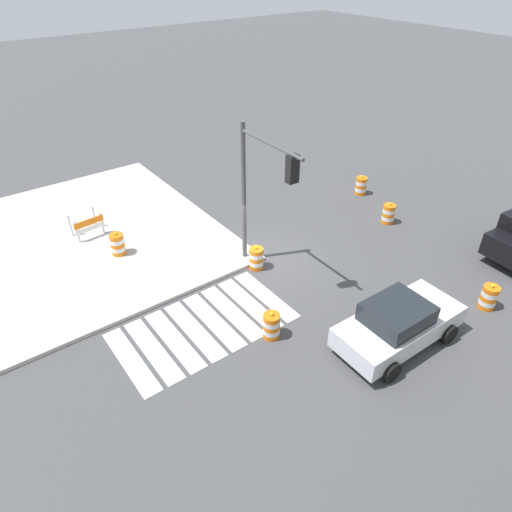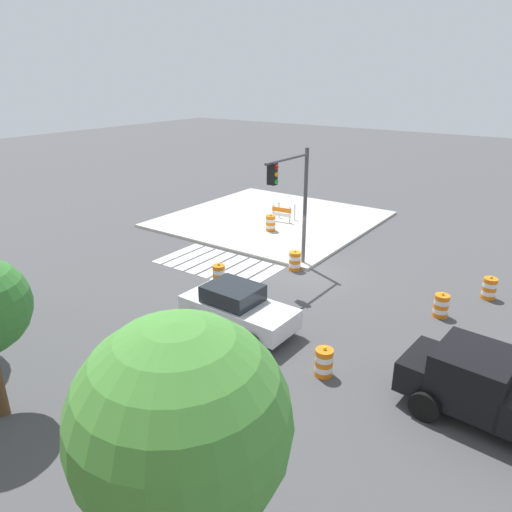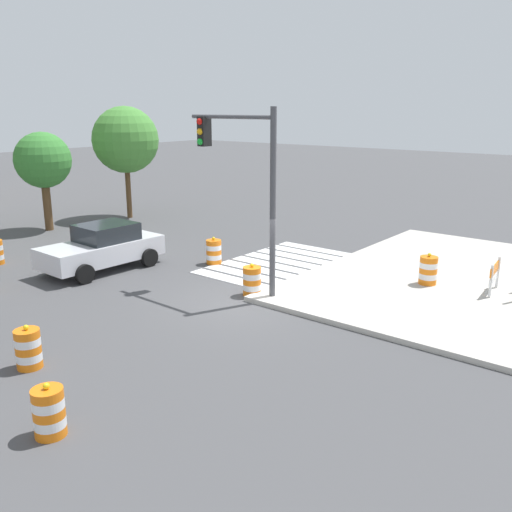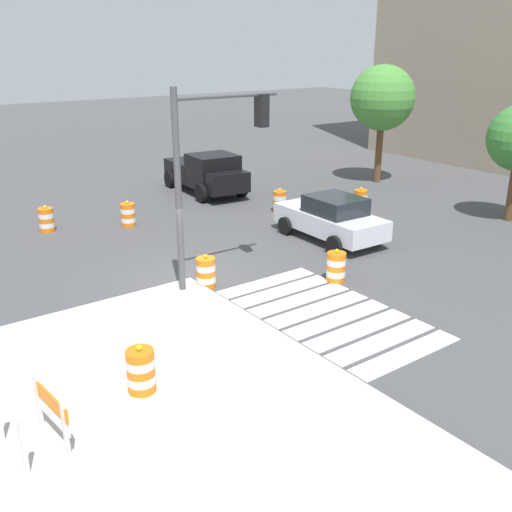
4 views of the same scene
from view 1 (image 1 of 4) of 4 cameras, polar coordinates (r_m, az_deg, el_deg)
The scene contains 12 objects.
ground_plane at distance 18.49m, azimuth 1.19°, elevation -0.55°, with size 120.00×120.00×0.00m, color #474749.
sidewalk_corner at distance 21.05m, azimuth -22.38°, elevation 1.58°, with size 12.00×12.00×0.15m, color #BCB7AD.
crosswalk_stripes at distance 15.60m, azimuth -6.51°, elevation -8.63°, with size 5.85×3.20×0.02m.
sports_car at distance 15.07m, azimuth 17.34°, elevation -8.05°, with size 4.35×2.23×1.63m.
traffic_barrel_near_corner at distance 17.82m, azimuth 0.04°, elevation -0.28°, with size 0.56×0.56×1.02m.
traffic_barrel_crosswalk_end at distance 21.69m, azimuth 16.21°, elevation 5.08°, with size 0.56×0.56×1.02m.
traffic_barrel_median_near at distance 14.86m, azimuth 1.95°, elevation -8.69°, with size 0.56×0.56×1.02m.
traffic_barrel_median_far at distance 24.02m, azimuth 12.98°, elevation 8.56°, with size 0.56×0.56×1.02m.
traffic_barrel_far_curb at distance 17.87m, azimuth 27.06°, elevation -4.60°, with size 0.56×0.56×1.02m.
traffic_barrel_on_sidewalk at distance 19.22m, azimuth -16.91°, elevation 1.43°, with size 0.56×0.56×1.02m.
construction_barricade at distance 20.76m, azimuth -20.26°, elevation 3.73°, with size 1.31×0.90×1.00m.
traffic_light_pole at distance 15.83m, azimuth 0.78°, elevation 9.43°, with size 0.47×3.29×5.50m.
Camera 1 is at (9.35, 11.91, 10.62)m, focal length 32.02 mm.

